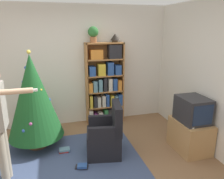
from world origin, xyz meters
name	(u,v)px	position (x,y,z in m)	size (l,w,h in m)	color
ground_plane	(84,178)	(0.00, 0.00, 0.00)	(14.00, 14.00, 0.00)	#846042
wall_back	(68,67)	(0.00, 2.08, 1.30)	(8.00, 0.10, 2.60)	silver
area_rug	(60,165)	(-0.31, 0.41, 0.00)	(2.65, 1.96, 0.01)	#3D4C70
bookshelf	(105,86)	(0.79, 1.87, 0.87)	(0.84, 0.27, 1.82)	#A8703D
tv_stand	(190,135)	(1.95, 0.29, 0.27)	(0.51, 0.70, 0.55)	tan
television	(193,110)	(1.95, 0.29, 0.77)	(0.44, 0.55, 0.44)	#28282D
game_remote	(191,127)	(1.80, 0.08, 0.56)	(0.04, 0.12, 0.02)	white
christmas_tree	(33,97)	(-0.68, 1.14, 0.95)	(0.97, 0.97, 1.77)	#4C3323
armchair	(106,137)	(0.48, 0.55, 0.32)	(0.66, 0.65, 0.92)	black
potted_plant	(93,33)	(0.55, 1.87, 2.01)	(0.22, 0.22, 0.33)	#935B38
table_lamp	(115,37)	(1.01, 1.87, 1.92)	(0.20, 0.20, 0.18)	#473828
book_pile_near_tree	(64,150)	(-0.23, 0.80, 0.03)	(0.19, 0.13, 0.06)	#B22D28
book_pile_by_chair	(82,166)	(0.01, 0.25, 0.03)	(0.22, 0.17, 0.06)	#232328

